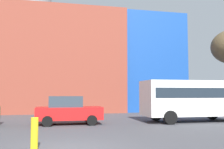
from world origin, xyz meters
name	(u,v)px	position (x,y,z in m)	size (l,w,h in m)	color
building_backdrop	(32,62)	(-2.92, 20.54, 5.29)	(32.59, 10.00, 12.45)	brown
parked_car_2	(68,110)	(0.41, 7.28, 0.85)	(3.97, 1.95, 1.72)	red
white_bus	(193,97)	(8.67, 7.06, 1.62)	(6.80, 2.62, 2.72)	white
bollard_yellow_0	(34,134)	(-1.06, 0.15, 0.53)	(0.24, 0.24, 1.07)	yellow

